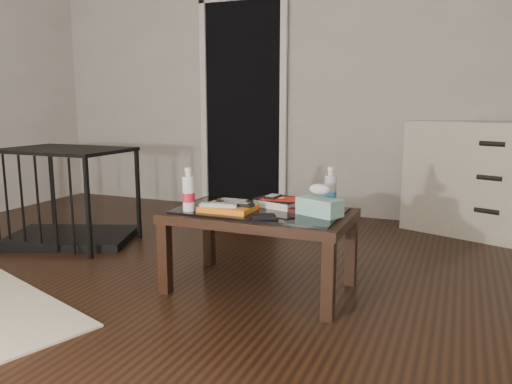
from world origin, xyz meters
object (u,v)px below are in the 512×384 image
at_px(textbook, 280,202).
at_px(dresser, 488,180).
at_px(coffee_table, 260,221).
at_px(water_bottle_left, 189,189).
at_px(pet_crate, 69,212).
at_px(tissue_box, 320,207).
at_px(water_bottle_right, 330,188).

bearing_deg(textbook, dresser, 72.32).
relative_size(coffee_table, textbook, 4.00).
xyz_separation_m(coffee_table, water_bottle_left, (-0.35, -0.18, 0.18)).
xyz_separation_m(pet_crate, tissue_box, (2.04, -0.37, 0.28)).
distance_m(coffee_table, pet_crate, 1.75).
distance_m(pet_crate, tissue_box, 2.10).
height_order(coffee_table, dresser, dresser).
distance_m(water_bottle_left, water_bottle_right, 0.78).
relative_size(dresser, pet_crate, 1.23).
bearing_deg(dresser, water_bottle_left, -107.72).
xyz_separation_m(coffee_table, tissue_box, (0.34, -0.01, 0.11)).
relative_size(coffee_table, tissue_box, 4.35).
xyz_separation_m(water_bottle_left, tissue_box, (0.69, 0.16, -0.07)).
bearing_deg(tissue_box, pet_crate, -167.85).
distance_m(coffee_table, water_bottle_left, 0.43).
relative_size(water_bottle_left, tissue_box, 1.03).
relative_size(dresser, tissue_box, 5.65).
distance_m(textbook, water_bottle_left, 0.53).
bearing_deg(water_bottle_right, textbook, -174.68).
bearing_deg(dresser, tissue_box, -95.05).
bearing_deg(tissue_box, water_bottle_left, -144.16).
distance_m(pet_crate, textbook, 1.81).
relative_size(dresser, water_bottle_right, 5.46).
xyz_separation_m(textbook, tissue_box, (0.27, -0.14, 0.02)).
height_order(coffee_table, textbook, textbook).
bearing_deg(coffee_table, dresser, 55.46).
xyz_separation_m(textbook, water_bottle_left, (-0.42, -0.30, 0.10)).
height_order(dresser, pet_crate, dresser).
distance_m(water_bottle_left, tissue_box, 0.71).
xyz_separation_m(pet_crate, water_bottle_right, (2.06, -0.21, 0.35)).
bearing_deg(pet_crate, dresser, 4.99).
bearing_deg(water_bottle_left, water_bottle_right, 24.81).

